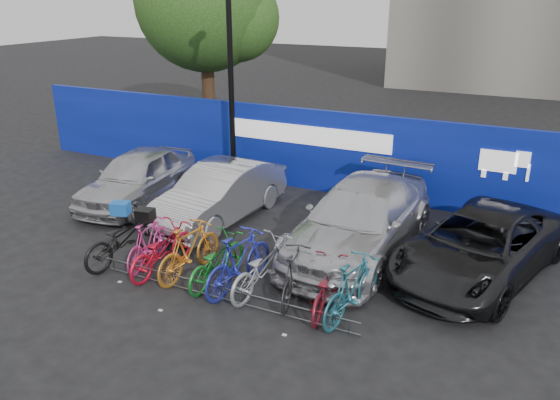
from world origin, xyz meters
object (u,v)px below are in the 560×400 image
Objects in this scene: car_3 at (480,246)px; bike_1 at (148,243)px; car_1 at (220,193)px; lamppost at (231,76)px; bike_5 at (239,261)px; bike_2 at (161,249)px; bike_rack at (220,292)px; bike_8 at (325,287)px; bike_3 at (189,250)px; car_2 at (360,219)px; tree at (210,5)px; bike_0 at (124,238)px; car_0 at (138,177)px; bike_7 at (294,275)px; bike_9 at (352,288)px; bike_6 at (263,267)px; bike_4 at (216,260)px.

bike_1 is (-6.42, -2.59, -0.15)m from car_3.
bike_1 is (-0.06, -2.83, -0.19)m from car_1.
bike_5 is (3.33, -5.47, -2.67)m from lamppost.
bike_5 reaches higher than bike_2.
bike_rack is 3.12× the size of bike_8.
car_3 reaches higher than bike_3.
car_2 reaches higher than bike_3.
bike_rack is 1.79m from bike_2.
bike_3 is at bearing 170.05° from bike_1.
bike_rack is 1.16× the size of car_3.
car_2 reaches higher than car_1.
bike_0 is (4.06, -10.16, -4.51)m from tree.
car_0 is 2.73m from car_1.
car_3 is at bearing -150.08° from bike_0.
bike_3 reaches higher than bike_2.
car_2 is 2.60m from bike_7.
bike_9 reaches higher than bike_0.
bike_6 is 1.34m from bike_8.
car_3 is at bearing 2.47° from car_1.
lamppost reaches higher than bike_rack.
tree reaches higher than bike_2.
car_1 is 2.99m from bike_2.
bike_3 reaches higher than bike_4.
bike_9 is at bearing -71.37° from car_2.
bike_2 is at bearing -172.54° from bike_0.
bike_9 is (3.50, -0.01, 0.00)m from bike_3.
car_1 reaches higher than bike_3.
car_2 is 2.80× the size of bike_3.
bike_rack is 2.02m from bike_8.
lamppost reaches higher than bike_6.
lamppost is 3.20× the size of bike_2.
bike_5 is (6.90, -10.12, -4.47)m from tree.
car_3 is 3.21m from bike_9.
bike_2 is 1.28m from bike_4.
bike_8 is (8.69, -10.09, -4.60)m from tree.
bike_0 is at bearing 9.76° from bike_5.
tree is 14.05m from car_3.
lamppost reaches higher than car_0.
bike_0 is 0.57m from bike_1.
bike_7 is (3.95, 0.15, -0.04)m from bike_0.
car_2 is 3.12× the size of bike_7.
lamppost reaches higher than bike_8.
bike_6 reaches higher than bike_7.
bike_9 reaches higher than bike_7.
bike_4 is at bearing 11.10° from bike_9.
car_0 is at bearing -22.20° from bike_5.
car_0 reaches higher than bike_rack.
bike_9 is (2.43, 0.56, 0.41)m from bike_rack.
car_2 reaches higher than bike_rack.
bike_9 is at bearing -47.63° from tree.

